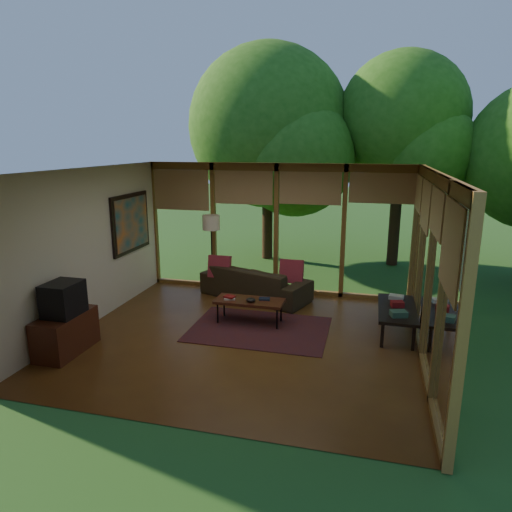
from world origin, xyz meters
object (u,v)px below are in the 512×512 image
(floor_lamp, at_px, (211,227))
(coffee_table, at_px, (250,302))
(television, at_px, (63,299))
(side_console, at_px, (397,310))
(media_cabinet, at_px, (66,333))
(sofa, at_px, (255,282))

(floor_lamp, relative_size, coffee_table, 1.38)
(television, xyz_separation_m, floor_lamp, (1.16, 3.26, 0.56))
(side_console, bearing_deg, television, -158.11)
(media_cabinet, distance_m, television, 0.55)
(media_cabinet, bearing_deg, floor_lamp, 70.15)
(side_console, bearing_deg, media_cabinet, -158.19)
(floor_lamp, height_order, coffee_table, floor_lamp)
(sofa, height_order, television, television)
(media_cabinet, distance_m, coffee_table, 2.99)
(television, distance_m, coffee_table, 3.01)
(floor_lamp, distance_m, side_console, 4.04)
(media_cabinet, height_order, coffee_table, media_cabinet)
(coffee_table, height_order, side_console, side_console)
(sofa, height_order, side_console, sofa)
(media_cabinet, bearing_deg, sofa, 55.62)
(television, distance_m, side_console, 5.25)
(media_cabinet, bearing_deg, side_console, 21.81)
(sofa, xyz_separation_m, floor_lamp, (-0.97, 0.12, 1.08))
(media_cabinet, height_order, side_console, media_cabinet)
(sofa, xyz_separation_m, media_cabinet, (-2.15, -3.14, -0.03))
(floor_lamp, height_order, side_console, floor_lamp)
(sofa, distance_m, side_console, 2.97)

